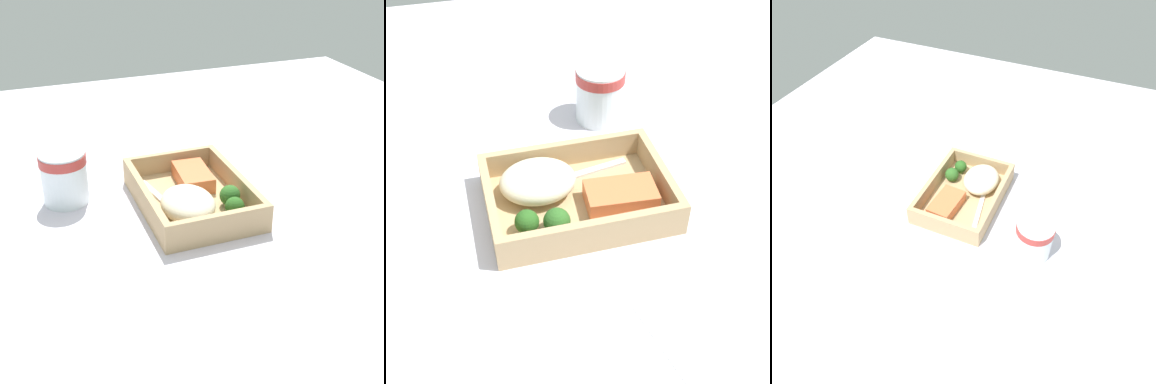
{
  "view_description": "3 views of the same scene",
  "coord_description": "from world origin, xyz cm",
  "views": [
    {
      "loc": [
        78.08,
        -29.26,
        48.77
      ],
      "look_at": [
        0.0,
        0.0,
        2.7
      ],
      "focal_mm": 50.0,
      "sensor_mm": 36.0,
      "label": 1
    },
    {
      "loc": [
        14.54,
        54.67,
        53.67
      ],
      "look_at": [
        0.0,
        0.0,
        2.7
      ],
      "focal_mm": 50.0,
      "sensor_mm": 36.0,
      "label": 2
    },
    {
      "loc": [
        -62.74,
        -27.36,
        70.18
      ],
      "look_at": [
        0.0,
        0.0,
        2.7
      ],
      "focal_mm": 35.0,
      "sensor_mm": 36.0,
      "label": 3
    }
  ],
  "objects": [
    {
      "name": "mashed_potatoes",
      "position": [
        5.25,
        -2.71,
        3.65
      ],
      "size": [
        11.06,
        9.06,
        4.9
      ],
      "primitive_type": "ellipsoid",
      "color": "#F0E4C3",
      "rests_on": "takeout_tray"
    },
    {
      "name": "fork",
      "position": [
        -0.46,
        -5.04,
        1.42
      ],
      "size": [
        15.84,
        4.42,
        0.44
      ],
      "color": "silver",
      "rests_on": "takeout_tray"
    },
    {
      "name": "tray_rim",
      "position": [
        0.0,
        0.0,
        3.17
      ],
      "size": [
        26.09,
        18.58,
        3.94
      ],
      "color": "tan",
      "rests_on": "takeout_tray"
    },
    {
      "name": "ground_plane",
      "position": [
        0.0,
        0.0,
        -1.0
      ],
      "size": [
        160.0,
        160.0,
        2.0
      ],
      "primitive_type": "cube",
      "color": "silver"
    },
    {
      "name": "paper_cup",
      "position": [
        -9.43,
        -20.88,
        5.44
      ],
      "size": [
        8.41,
        8.41,
        9.73
      ],
      "color": "white",
      "rests_on": "ground_plane"
    },
    {
      "name": "salmon_fillet",
      "position": [
        -5.64,
        2.31,
        2.63
      ],
      "size": [
        10.39,
        6.63,
        2.86
      ],
      "primitive_type": "cube",
      "rotation": [
        0.0,
        0.0,
        -0.08
      ],
      "color": "#E26E40",
      "rests_on": "takeout_tray"
    },
    {
      "name": "broccoli_floret_1",
      "position": [
        4.36,
        5.44,
        3.16
      ],
      "size": [
        3.69,
        3.69,
        3.87
      ],
      "color": "#789E4F",
      "rests_on": "takeout_tray"
    },
    {
      "name": "receipt_slip",
      "position": [
        -7.41,
        25.44,
        0.12
      ],
      "size": [
        11.45,
        16.82,
        0.24
      ],
      "primitive_type": "cube",
      "rotation": [
        0.0,
        0.0,
        0.21
      ],
      "color": "white",
      "rests_on": "ground_plane"
    },
    {
      "name": "broccoli_floret_2",
      "position": [
        8.25,
        4.58,
        3.21
      ],
      "size": [
        3.33,
        3.33,
        3.75
      ],
      "color": "#81A95C",
      "rests_on": "takeout_tray"
    },
    {
      "name": "takeout_tray",
      "position": [
        0.0,
        0.0,
        0.6
      ],
      "size": [
        26.09,
        18.58,
        1.2
      ],
      "primitive_type": "cube",
      "color": "tan",
      "rests_on": "ground_plane"
    }
  ]
}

